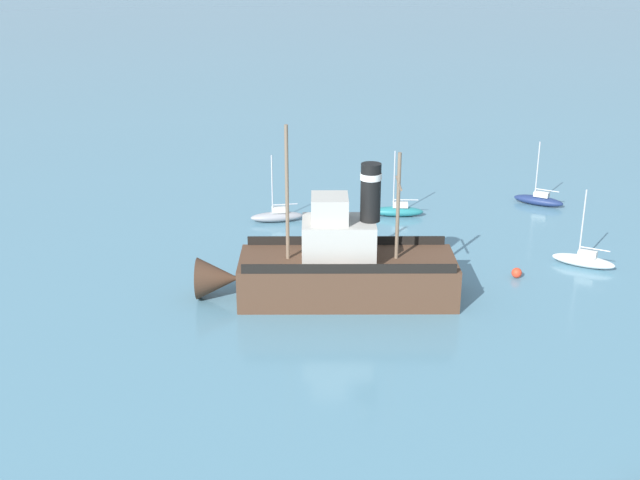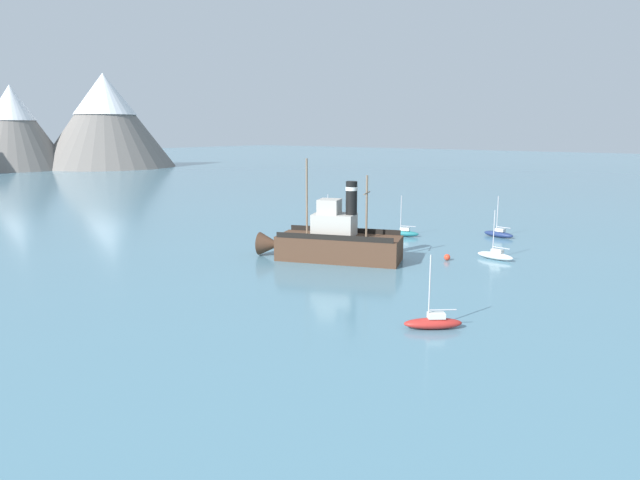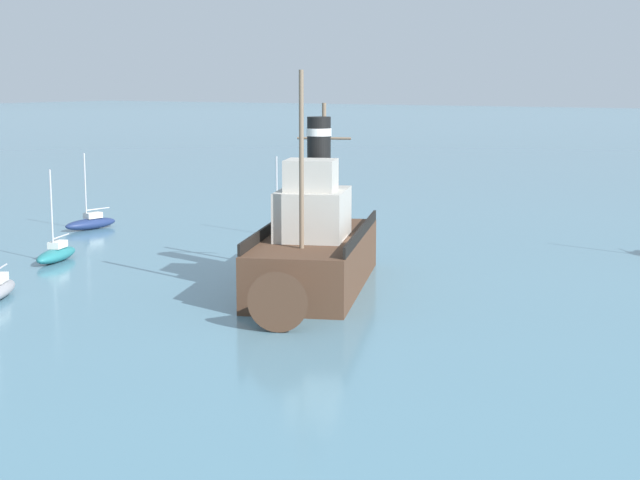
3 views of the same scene
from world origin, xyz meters
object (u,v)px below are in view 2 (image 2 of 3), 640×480
object	(u,v)px
old_tugboat	(333,242)
mooring_buoy	(447,257)
sailboat_red	(433,322)
sailboat_teal	(403,233)
sailboat_white	(495,255)
sailboat_navy	(499,234)
sailboat_grey	(330,231)

from	to	relation	value
old_tugboat	mooring_buoy	bearing A→B (deg)	-52.77
sailboat_red	sailboat_teal	distance (m)	32.58
sailboat_white	mooring_buoy	distance (m)	4.89
sailboat_teal	old_tugboat	bearing A→B (deg)	-176.07
sailboat_white	sailboat_navy	xyz separation A→B (m)	(11.78, 4.31, 0.00)
sailboat_red	sailboat_navy	bearing A→B (deg)	14.86
sailboat_grey	sailboat_teal	distance (m)	8.86
sailboat_teal	sailboat_white	world-z (taller)	same
old_tugboat	sailboat_red	world-z (taller)	old_tugboat
old_tugboat	sailboat_white	size ratio (longest dim) A/B	2.98
sailboat_grey	sailboat_white	distance (m)	21.22
sailboat_navy	old_tugboat	bearing A→B (deg)	159.57
sailboat_grey	mooring_buoy	world-z (taller)	sailboat_grey
sailboat_teal	sailboat_navy	size ratio (longest dim) A/B	1.00
sailboat_white	mooring_buoy	world-z (taller)	sailboat_white
sailboat_teal	sailboat_navy	world-z (taller)	same
old_tugboat	sailboat_navy	distance (m)	23.47
sailboat_red	sailboat_white	size ratio (longest dim) A/B	1.00
sailboat_red	mooring_buoy	size ratio (longest dim) A/B	7.92
sailboat_red	mooring_buoy	xyz separation A→B (m)	(18.53, 8.16, -0.12)
sailboat_grey	sailboat_white	xyz separation A→B (m)	(-0.70, -21.21, 0.00)
old_tugboat	sailboat_grey	distance (m)	14.01
sailboat_grey	mooring_buoy	bearing A→B (deg)	-102.98
old_tugboat	mooring_buoy	world-z (taller)	old_tugboat
sailboat_red	sailboat_grey	size ratio (longest dim) A/B	1.00
old_tugboat	mooring_buoy	distance (m)	11.34
sailboat_navy	sailboat_white	bearing A→B (deg)	-159.89
mooring_buoy	sailboat_red	bearing A→B (deg)	-156.23
sailboat_red	sailboat_white	world-z (taller)	same
old_tugboat	sailboat_teal	world-z (taller)	old_tugboat
sailboat_red	sailboat_white	bearing A→B (deg)	11.92
sailboat_red	sailboat_teal	xyz separation A→B (m)	(27.04, 18.17, 0.00)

